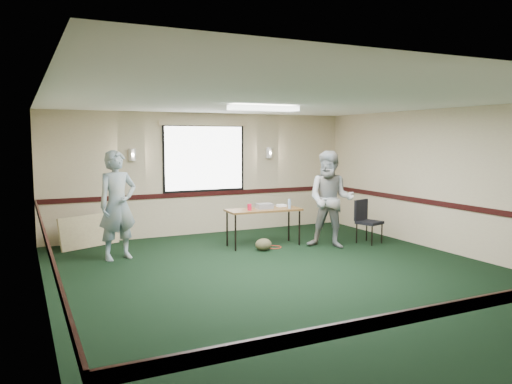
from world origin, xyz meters
name	(u,v)px	position (x,y,z in m)	size (l,w,h in m)	color
ground	(292,277)	(0.00, 0.00, 0.00)	(8.00, 8.00, 0.00)	black
room_shell	(237,168)	(0.00, 2.12, 1.58)	(8.00, 8.02, 8.00)	#C9AE91
folding_table	(263,212)	(0.61, 2.23, 0.69)	(1.51, 0.66, 0.74)	#543618
projector	(264,206)	(0.64, 2.26, 0.79)	(0.31, 0.26, 0.10)	gray
game_console	(281,206)	(1.09, 2.37, 0.77)	(0.18, 0.14, 0.04)	white
red_cup	(249,207)	(0.28, 2.18, 0.81)	(0.08, 0.08, 0.12)	red
water_bottle	(289,204)	(1.10, 2.06, 0.84)	(0.06, 0.06, 0.19)	#7EA2CE
duffel_bag	(263,245)	(0.41, 1.83, 0.12)	(0.33, 0.25, 0.23)	#4B432B
cable_coil	(274,247)	(0.72, 1.99, 0.01)	(0.29, 0.29, 0.01)	red
folded_table	(89,231)	(-2.55, 3.60, 0.32)	(1.24, 0.05, 0.64)	tan
conference_chair	(366,218)	(2.64, 1.59, 0.52)	(0.55, 0.56, 0.88)	black
person_left	(118,205)	(-2.20, 2.35, 0.97)	(0.70, 0.46, 1.93)	teal
person_right	(331,200)	(1.72, 1.53, 0.95)	(0.92, 0.72, 1.90)	#7090AE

